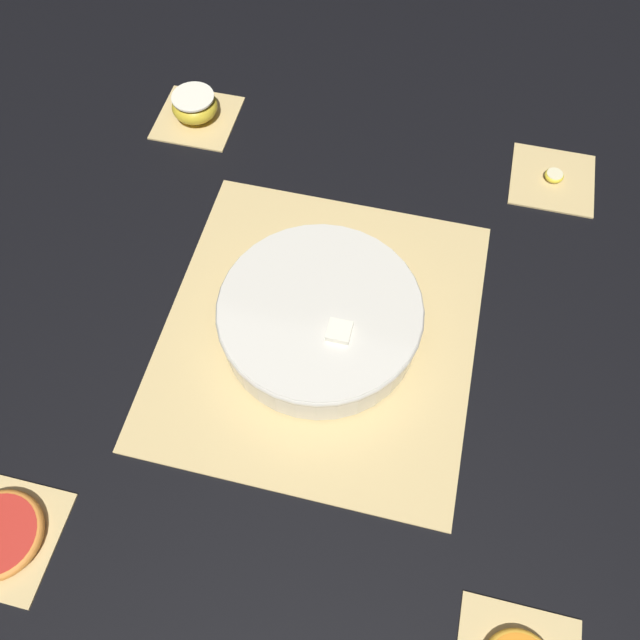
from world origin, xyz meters
TOP-DOWN VIEW (x-y plane):
  - ground_plane at (0.00, 0.00)m, footprint 6.00×6.00m
  - bamboo_mat_center at (-0.00, 0.00)m, footprint 0.45×0.42m
  - coaster_mat_near_left at (-0.35, -0.29)m, footprint 0.13×0.13m
  - coaster_mat_near_right at (0.35, -0.29)m, footprint 0.13×0.13m
  - coaster_mat_far_left at (-0.35, 0.29)m, footprint 0.13×0.13m
  - fruit_salad_bowl at (0.00, -0.00)m, footprint 0.27×0.27m
  - apple_half at (-0.35, -0.29)m, footprint 0.08×0.08m
  - banana_coin_single at (-0.35, 0.29)m, footprint 0.03×0.03m

SIDE VIEW (x-z plane):
  - ground_plane at x=0.00m, z-range 0.00..0.00m
  - coaster_mat_near_right at x=0.35m, z-range 0.00..0.01m
  - coaster_mat_near_left at x=-0.35m, z-range 0.00..0.01m
  - coaster_mat_far_left at x=-0.35m, z-range 0.00..0.01m
  - bamboo_mat_center at x=0.00m, z-range 0.00..0.01m
  - banana_coin_single at x=-0.35m, z-range 0.01..0.02m
  - apple_half at x=-0.35m, z-range 0.01..0.05m
  - fruit_salad_bowl at x=0.00m, z-range 0.00..0.08m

